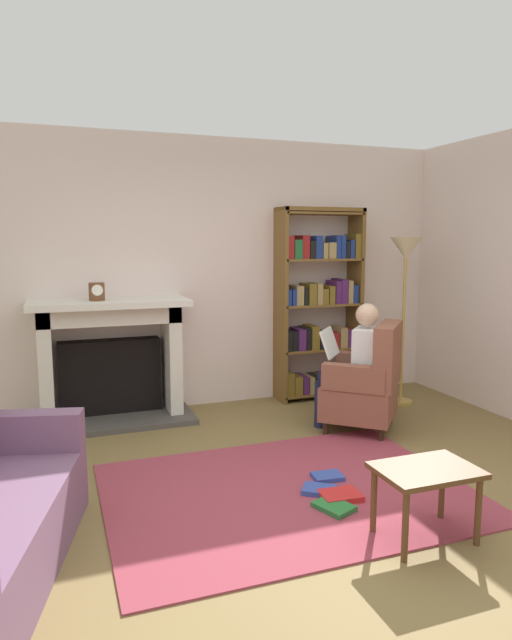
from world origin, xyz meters
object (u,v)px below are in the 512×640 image
at_px(floor_lamp, 405,263).
at_px(armchair_reading, 367,383).
at_px(bookshelf, 319,306).
at_px(side_table, 426,479).
at_px(seated_reader, 355,361).
at_px(fireplace, 111,357).
at_px(mantel_clock, 97,292).

bearing_deg(floor_lamp, armchair_reading, -142.20).
height_order(bookshelf, side_table, bookshelf).
xyz_separation_m(armchair_reading, seated_reader, (-0.09, 0.08, 0.20)).
distance_m(fireplace, seated_reader, 2.25).
relative_size(seated_reader, floor_lamp, 0.66).
relative_size(mantel_clock, seated_reader, 0.14).
distance_m(bookshelf, floor_lamp, 0.99).
xyz_separation_m(bookshelf, floor_lamp, (0.71, -0.51, 0.46)).
bearing_deg(fireplace, mantel_clock, -137.09).
bearing_deg(floor_lamp, mantel_clock, 172.94).
height_order(fireplace, side_table, fireplace).
bearing_deg(armchair_reading, bookshelf, -142.05).
bearing_deg(bookshelf, side_table, -104.50).
bearing_deg(seated_reader, side_table, 23.65).
bearing_deg(mantel_clock, side_table, -60.20).
bearing_deg(floor_lamp, fireplace, 170.71).
height_order(mantel_clock, seated_reader, mantel_clock).
bearing_deg(armchair_reading, seated_reader, -90.00).
bearing_deg(side_table, fireplace, 117.17).
bearing_deg(armchair_reading, mantel_clock, -72.25).
relative_size(mantel_clock, side_table, 0.29).
bearing_deg(armchair_reading, fireplace, -75.55).
height_order(side_table, floor_lamp, floor_lamp).
relative_size(bookshelf, side_table, 3.61).
distance_m(fireplace, mantel_clock, 0.64).
bearing_deg(side_table, bookshelf, 75.50).
distance_m(mantel_clock, side_table, 3.23).
bearing_deg(bookshelf, floor_lamp, -35.60).
bearing_deg(mantel_clock, fireplace, 42.91).
height_order(mantel_clock, bookshelf, bookshelf).
distance_m(fireplace, armchair_reading, 2.37).
height_order(mantel_clock, floor_lamp, floor_lamp).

